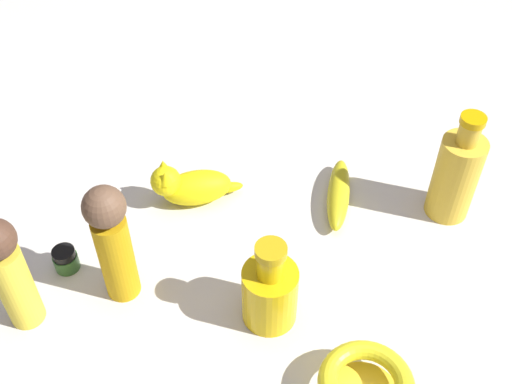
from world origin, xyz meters
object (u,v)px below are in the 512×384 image
object	(u,v)px
bottle_tall	(456,175)
person_figure_child	(112,241)
nail_polish_jar	(66,259)
cat_figurine	(190,185)
bottle_short	(270,291)
person_figure_adult	(9,272)
banana	(338,194)

from	to	relation	value
bottle_tall	person_figure_child	world-z (taller)	person_figure_child
nail_polish_jar	cat_figurine	xyz separation A→B (m)	(-0.20, 0.13, 0.02)
bottle_short	person_figure_adult	bearing A→B (deg)	-70.15
person_figure_child	cat_figurine	bearing A→B (deg)	173.98
bottle_short	bottle_tall	world-z (taller)	bottle_tall
banana	cat_figurine	world-z (taller)	cat_figurine
banana	cat_figurine	distance (m)	0.25
bottle_short	cat_figurine	distance (m)	0.27
banana	person_figure_child	size ratio (longest dim) A/B	0.79
bottle_short	nail_polish_jar	distance (m)	0.33
banana	bottle_short	bearing A→B (deg)	160.71
nail_polish_jar	cat_figurine	distance (m)	0.23
bottle_tall	banana	size ratio (longest dim) A/B	1.21
banana	cat_figurine	bearing A→B (deg)	98.06
nail_polish_jar	person_figure_child	world-z (taller)	person_figure_child
bottle_short	person_figure_adult	xyz separation A→B (m)	(0.12, -0.33, 0.05)
bottle_short	bottle_tall	distance (m)	0.37
nail_polish_jar	banana	size ratio (longest dim) A/B	0.24
banana	cat_figurine	size ratio (longest dim) A/B	1.19
person_figure_child	person_figure_adult	bearing A→B (deg)	-50.57
bottle_short	banana	xyz separation A→B (m)	(-0.26, 0.04, -0.04)
banana	person_figure_adult	size ratio (longest dim) A/B	0.83
bottle_tall	person_figure_child	distance (m)	0.55
person_figure_adult	person_figure_child	size ratio (longest dim) A/B	0.95
banana	person_figure_adult	distance (m)	0.54
banana	person_figure_adult	bearing A→B (deg)	124.69
cat_figurine	banana	bearing A→B (deg)	108.84
banana	person_figure_adult	world-z (taller)	person_figure_adult
nail_polish_jar	cat_figurine	bearing A→B (deg)	147.54
person_figure_adult	banana	bearing A→B (deg)	135.47
nail_polish_jar	cat_figurine	world-z (taller)	cat_figurine
bottle_tall	banana	bearing A→B (deg)	-76.78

